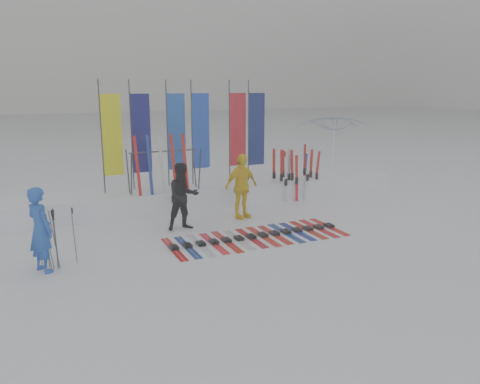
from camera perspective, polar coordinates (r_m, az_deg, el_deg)
name	(u,v)px	position (r m, az deg, el deg)	size (l,w,h in m)	color
ground	(261,250)	(10.60, 2.57, -7.13)	(120.00, 120.00, 0.00)	white
snow_bank	(195,195)	(14.61, -5.54, -0.37)	(14.00, 1.60, 0.60)	white
person_blue	(40,230)	(9.99, -23.17, -4.25)	(0.63, 0.41, 1.72)	blue
person_black	(183,197)	(11.97, -6.95, -0.56)	(0.84, 0.66, 1.73)	black
person_yellow	(241,186)	(12.92, 0.15, 0.70)	(1.06, 0.44, 1.81)	yellow
tent_canopy	(334,150)	(17.44, 11.35, 5.01)	(2.89, 2.94, 2.65)	white
ski_row	(257,236)	(11.46, 2.09, -5.39)	(4.37, 1.69, 0.07)	#BB0F0E
pole_cluster	(52,240)	(10.13, -21.93, -5.46)	(0.70, 0.46, 1.25)	#595B60
feather_flags	(189,132)	(14.44, -6.26, 7.29)	(5.15, 0.27, 3.20)	#383A3F
ski_rack	(164,165)	(13.73, -9.24, 3.28)	(2.04, 0.80, 1.23)	#383A3F
upright_skis	(294,174)	(15.56, 6.55, 2.21)	(1.54, 1.12, 1.70)	red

